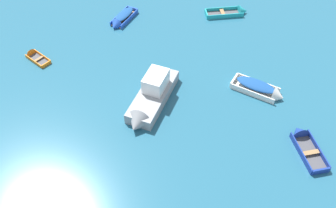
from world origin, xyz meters
TOP-DOWN VIEW (x-y plane):
  - motor_launch_grey_midfield_left at (-1.34, 22.58)m, footprint 4.30×6.99m
  - rowboat_orange_cluster_outer at (-11.99, 28.47)m, footprint 2.69×2.50m
  - rowboat_turquoise_back_row_right at (6.86, 35.07)m, footprint 4.38×1.79m
  - rowboat_white_outer_right at (7.67, 23.70)m, footprint 4.40×3.39m
  - rowboat_deep_blue_near_left at (9.62, 18.75)m, footprint 2.04×4.01m
  - rowboat_blue_far_back at (-4.54, 33.70)m, footprint 2.79×3.89m

SIDE VIEW (x-z plane):
  - rowboat_orange_cluster_outer at x=-11.99m, z-range -0.32..0.60m
  - rowboat_turquoise_back_row_right at x=6.86m, z-range -0.40..0.82m
  - rowboat_deep_blue_near_left at x=9.62m, z-range -0.42..0.85m
  - rowboat_blue_far_back at x=-4.54m, z-range -0.25..0.92m
  - rowboat_white_outer_right at x=7.67m, z-range -0.31..1.07m
  - motor_launch_grey_midfield_left at x=-1.34m, z-range -0.58..2.00m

